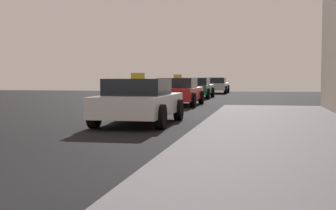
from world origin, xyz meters
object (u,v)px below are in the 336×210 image
(car_white, at_px, (139,101))
(car_green, at_px, (196,88))
(car_silver, at_px, (216,85))
(car_red, at_px, (178,91))

(car_white, height_order, car_green, car_white)
(car_green, relative_size, car_silver, 0.99)
(car_white, relative_size, car_green, 0.94)
(car_white, height_order, car_red, same)
(car_white, distance_m, car_green, 17.04)
(car_green, bearing_deg, car_white, -87.69)
(car_green, height_order, car_silver, same)
(car_silver, bearing_deg, car_red, -90.42)
(car_red, bearing_deg, car_white, -87.12)
(car_red, height_order, car_silver, car_red)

